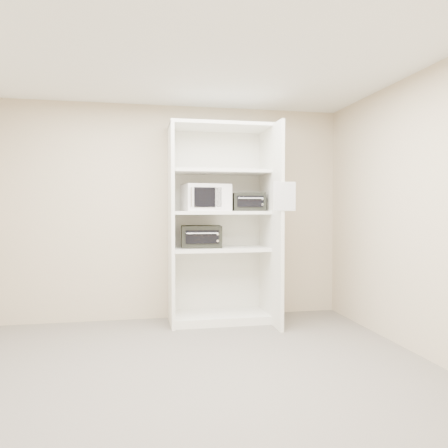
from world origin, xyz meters
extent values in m
cube|color=slate|center=(0.00, 0.00, 0.00)|extent=(4.50, 4.00, 0.01)
cube|color=white|center=(0.00, 0.00, 2.70)|extent=(4.50, 4.00, 0.01)
cube|color=#C5AE91|center=(0.00, 2.00, 1.35)|extent=(4.50, 0.02, 2.70)
cube|color=#C5AE91|center=(0.00, -2.00, 1.35)|extent=(4.50, 0.02, 2.70)
cube|color=#C5AE91|center=(2.25, 0.00, 1.35)|extent=(0.02, 4.00, 2.70)
cube|color=white|center=(0.02, 1.68, 1.20)|extent=(0.04, 0.60, 2.40)
cube|color=white|center=(1.22, 1.53, 1.20)|extent=(0.04, 0.90, 2.40)
cube|color=white|center=(0.62, 1.99, 1.20)|extent=(1.24, 0.02, 2.40)
cube|color=white|center=(0.62, 1.70, 0.05)|extent=(1.16, 0.56, 0.10)
cube|color=white|center=(0.62, 1.70, 0.90)|extent=(1.16, 0.56, 0.04)
cube|color=white|center=(0.62, 1.70, 1.35)|extent=(1.16, 0.56, 0.04)
cube|color=white|center=(0.62, 1.70, 1.85)|extent=(1.16, 0.56, 0.04)
cube|color=white|center=(0.62, 1.70, 2.40)|extent=(1.24, 0.60, 0.04)
cube|color=white|center=(0.45, 1.76, 1.53)|extent=(0.60, 0.48, 0.33)
cube|color=black|center=(0.98, 1.69, 1.48)|extent=(0.42, 0.34, 0.22)
cube|color=black|center=(0.39, 1.76, 1.05)|extent=(0.51, 0.40, 0.27)
cube|color=white|center=(1.24, 1.07, 1.54)|extent=(0.25, 0.01, 0.32)
camera|label=1|loc=(-0.37, -3.58, 1.40)|focal=35.00mm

